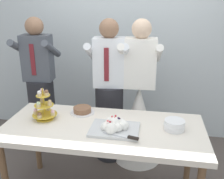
{
  "coord_description": "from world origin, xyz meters",
  "views": [
    {
      "loc": [
        0.43,
        -2.0,
        1.86
      ],
      "look_at": [
        0.06,
        0.15,
        1.07
      ],
      "focal_mm": 41.11,
      "sensor_mm": 36.0,
      "label": 1
    }
  ],
  "objects_px": {
    "dessert_table": "(103,134)",
    "cupcake_stand": "(44,108)",
    "person_groom": "(109,100)",
    "round_cake": "(82,110)",
    "person_guest": "(41,93)",
    "main_cake_tray": "(114,126)",
    "plate_stack": "(174,125)",
    "person_bride": "(138,114)"
  },
  "relations": [
    {
      "from": "dessert_table",
      "to": "plate_stack",
      "type": "xyz_separation_m",
      "value": [
        0.62,
        0.05,
        0.12
      ]
    },
    {
      "from": "person_groom",
      "to": "round_cake",
      "type": "bearing_deg",
      "value": -113.17
    },
    {
      "from": "person_guest",
      "to": "person_groom",
      "type": "bearing_deg",
      "value": -5.13
    },
    {
      "from": "person_bride",
      "to": "person_guest",
      "type": "distance_m",
      "value": 1.22
    },
    {
      "from": "main_cake_tray",
      "to": "round_cake",
      "type": "relative_size",
      "value": 1.8
    },
    {
      "from": "dessert_table",
      "to": "person_bride",
      "type": "height_order",
      "value": "person_bride"
    },
    {
      "from": "dessert_table",
      "to": "plate_stack",
      "type": "distance_m",
      "value": 0.64
    },
    {
      "from": "dessert_table",
      "to": "person_guest",
      "type": "bearing_deg",
      "value": 140.63
    },
    {
      "from": "main_cake_tray",
      "to": "round_cake",
      "type": "distance_m",
      "value": 0.49
    },
    {
      "from": "person_bride",
      "to": "cupcake_stand",
      "type": "bearing_deg",
      "value": -142.07
    },
    {
      "from": "cupcake_stand",
      "to": "person_bride",
      "type": "relative_size",
      "value": 0.18
    },
    {
      "from": "main_cake_tray",
      "to": "person_bride",
      "type": "distance_m",
      "value": 0.83
    },
    {
      "from": "dessert_table",
      "to": "round_cake",
      "type": "relative_size",
      "value": 7.5
    },
    {
      "from": "round_cake",
      "to": "person_bride",
      "type": "relative_size",
      "value": 0.14
    },
    {
      "from": "dessert_table",
      "to": "plate_stack",
      "type": "relative_size",
      "value": 9.81
    },
    {
      "from": "main_cake_tray",
      "to": "cupcake_stand",
      "type": "bearing_deg",
      "value": 169.9
    },
    {
      "from": "plate_stack",
      "to": "person_groom",
      "type": "relative_size",
      "value": 0.11
    },
    {
      "from": "dessert_table",
      "to": "round_cake",
      "type": "bearing_deg",
      "value": 136.37
    },
    {
      "from": "person_groom",
      "to": "cupcake_stand",
      "type": "bearing_deg",
      "value": -128.51
    },
    {
      "from": "main_cake_tray",
      "to": "dessert_table",
      "type": "bearing_deg",
      "value": 151.3
    },
    {
      "from": "main_cake_tray",
      "to": "person_groom",
      "type": "relative_size",
      "value": 0.26
    },
    {
      "from": "dessert_table",
      "to": "cupcake_stand",
      "type": "relative_size",
      "value": 5.9
    },
    {
      "from": "plate_stack",
      "to": "person_bride",
      "type": "relative_size",
      "value": 0.11
    },
    {
      "from": "main_cake_tray",
      "to": "person_bride",
      "type": "relative_size",
      "value": 0.26
    },
    {
      "from": "cupcake_stand",
      "to": "plate_stack",
      "type": "distance_m",
      "value": 1.2
    },
    {
      "from": "cupcake_stand",
      "to": "person_guest",
      "type": "height_order",
      "value": "person_guest"
    },
    {
      "from": "dessert_table",
      "to": "cupcake_stand",
      "type": "distance_m",
      "value": 0.6
    },
    {
      "from": "main_cake_tray",
      "to": "person_groom",
      "type": "height_order",
      "value": "person_groom"
    },
    {
      "from": "person_guest",
      "to": "round_cake",
      "type": "bearing_deg",
      "value": -37.6
    },
    {
      "from": "main_cake_tray",
      "to": "plate_stack",
      "type": "xyz_separation_m",
      "value": [
        0.51,
        0.11,
        0.0
      ]
    },
    {
      "from": "main_cake_tray",
      "to": "person_bride",
      "type": "bearing_deg",
      "value": 78.67
    },
    {
      "from": "person_groom",
      "to": "plate_stack",
      "type": "bearing_deg",
      "value": -43.0
    },
    {
      "from": "cupcake_stand",
      "to": "round_cake",
      "type": "xyz_separation_m",
      "value": [
        0.31,
        0.19,
        -0.09
      ]
    },
    {
      "from": "cupcake_stand",
      "to": "person_groom",
      "type": "xyz_separation_m",
      "value": [
        0.5,
        0.63,
        -0.14
      ]
    },
    {
      "from": "cupcake_stand",
      "to": "person_groom",
      "type": "distance_m",
      "value": 0.82
    },
    {
      "from": "dessert_table",
      "to": "person_groom",
      "type": "relative_size",
      "value": 1.08
    },
    {
      "from": "dessert_table",
      "to": "person_guest",
      "type": "relative_size",
      "value": 1.08
    },
    {
      "from": "person_groom",
      "to": "person_guest",
      "type": "distance_m",
      "value": 0.88
    },
    {
      "from": "plate_stack",
      "to": "round_cake",
      "type": "bearing_deg",
      "value": 167.35
    },
    {
      "from": "main_cake_tray",
      "to": "plate_stack",
      "type": "bearing_deg",
      "value": 12.4
    },
    {
      "from": "main_cake_tray",
      "to": "person_guest",
      "type": "height_order",
      "value": "person_guest"
    },
    {
      "from": "dessert_table",
      "to": "cupcake_stand",
      "type": "bearing_deg",
      "value": 174.14
    }
  ]
}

